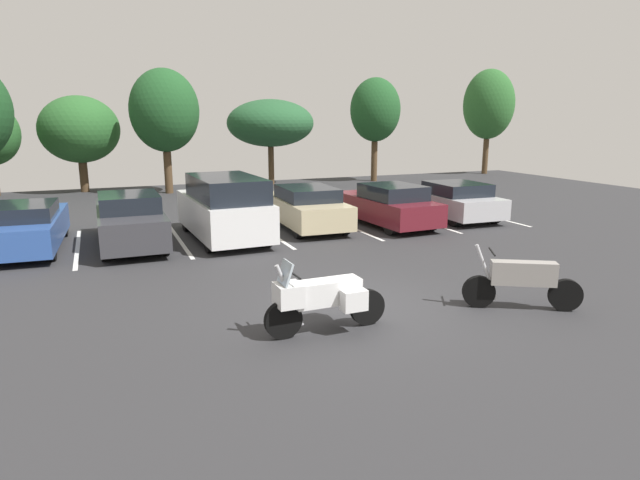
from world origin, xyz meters
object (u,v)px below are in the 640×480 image
object	(u,v)px
motorcycle_second	(522,281)
car_blue	(24,227)
car_charcoal	(130,220)
car_white	(224,208)
car_silver	(452,200)
car_maroon	(388,205)
motorcycle_touring	(322,297)
car_champagne	(306,207)

from	to	relation	value
motorcycle_second	car_blue	world-z (taller)	car_blue
car_charcoal	car_white	world-z (taller)	car_white
motorcycle_second	car_blue	bearing A→B (deg)	136.16
car_silver	car_white	bearing A→B (deg)	-177.38
car_blue	car_charcoal	xyz separation A→B (m)	(2.82, -0.48, 0.07)
car_white	car_maroon	world-z (taller)	car_white
motorcycle_touring	car_charcoal	xyz separation A→B (m)	(-2.67, 8.30, 0.11)
car_maroon	car_silver	xyz separation A→B (m)	(2.90, 0.33, -0.03)
motorcycle_second	car_charcoal	distance (m)	10.99
car_champagne	car_silver	distance (m)	5.70
car_charcoal	car_silver	bearing A→B (deg)	0.72
car_charcoal	car_champagne	world-z (taller)	car_charcoal
car_champagne	car_blue	bearing A→B (deg)	-179.80
car_maroon	motorcycle_touring	bearing A→B (deg)	-125.72
motorcycle_second	car_champagne	bearing A→B (deg)	96.30
motorcycle_touring	car_maroon	bearing A→B (deg)	54.28
motorcycle_second	car_silver	distance (m)	9.99
car_maroon	car_blue	bearing A→B (deg)	176.62
car_blue	motorcycle_touring	bearing A→B (deg)	-57.99
motorcycle_touring	car_champagne	bearing A→B (deg)	70.93
car_blue	car_white	distance (m)	5.62
motorcycle_touring	motorcycle_second	bearing A→B (deg)	-5.50
motorcycle_touring	motorcycle_second	distance (m)	4.08
car_champagne	car_silver	bearing A→B (deg)	-3.66
motorcycle_second	car_white	bearing A→B (deg)	115.26
car_charcoal	car_maroon	world-z (taller)	car_charcoal
motorcycle_touring	car_champagne	distance (m)	9.32
car_white	car_charcoal	bearing A→B (deg)	174.71
car_blue	car_silver	distance (m)	14.23
car_charcoal	car_maroon	xyz separation A→B (m)	(8.50, -0.19, -0.04)
car_blue	car_white	world-z (taller)	car_white
car_champagne	car_maroon	distance (m)	2.87
motorcycle_touring	car_blue	bearing A→B (deg)	122.01
motorcycle_touring	car_silver	bearing A→B (deg)	44.02
car_charcoal	car_maroon	size ratio (longest dim) A/B	1.07
car_blue	car_maroon	bearing A→B (deg)	-3.38
car_blue	car_silver	bearing A→B (deg)	-1.35
motorcycle_touring	car_maroon	xyz separation A→B (m)	(5.83, 8.11, 0.07)
car_champagne	car_maroon	bearing A→B (deg)	-14.05
car_maroon	car_charcoal	bearing A→B (deg)	178.71
motorcycle_touring	car_charcoal	size ratio (longest dim) A/B	0.47
motorcycle_second	car_charcoal	bearing A→B (deg)	127.74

